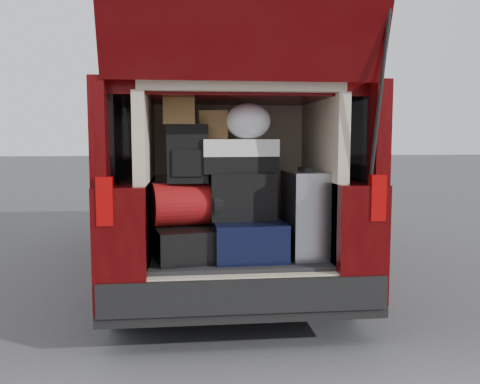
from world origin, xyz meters
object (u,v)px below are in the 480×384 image
Objects in this scene: silver_roller at (305,214)px; backpack at (188,154)px; black_soft_case at (242,196)px; red_duffel at (186,204)px; navy_hardshell at (247,238)px; twotone_duffel at (238,156)px; black_hardshell at (184,242)px.

silver_roller is 0.95m from backpack.
black_soft_case is 1.13× the size of backpack.
red_duffel is 1.15× the size of backpack.
navy_hardshell is at bearing -3.18° from backpack.
black_soft_case is at bearing 3.40° from backpack.
navy_hardshell is at bearing -18.00° from red_duffel.
silver_roller is 1.14× the size of twotone_duffel.
black_soft_case is at bearing -11.91° from red_duffel.
black_soft_case is (0.42, 0.05, 0.32)m from black_hardshell.
navy_hardshell is 0.99× the size of silver_roller.
black_soft_case is 0.86× the size of twotone_duffel.
navy_hardshell is at bearing -9.62° from black_hardshell.
black_hardshell is 0.27m from red_duffel.
black_hardshell is 0.93× the size of navy_hardshell.
silver_roller is (0.41, -0.06, 0.17)m from navy_hardshell.
backpack is at bearing 174.57° from navy_hardshell.
twotone_duffel is (-0.47, 0.13, 0.42)m from silver_roller.
red_duffel is (0.01, 0.05, 0.27)m from black_hardshell.
navy_hardshell reaches higher than black_hardshell.
navy_hardshell is 0.31m from black_soft_case.
silver_roller reaches higher than black_hardshell.
twotone_duffel is at bearing 128.44° from black_soft_case.
twotone_duffel reaches higher than silver_roller.
red_duffel is at bearing 172.29° from navy_hardshell.
navy_hardshell is 1.29× the size of red_duffel.
black_hardshell is 1.05× the size of twotone_duffel.
black_soft_case reaches higher than navy_hardshell.
silver_roller reaches higher than red_duffel.
red_duffel reaches higher than navy_hardshell.
silver_roller is 1.49× the size of backpack.
twotone_duffel is (-0.06, 0.08, 0.59)m from navy_hardshell.
backpack is 0.76× the size of twotone_duffel.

